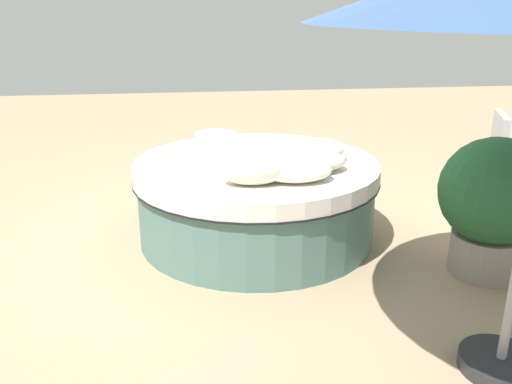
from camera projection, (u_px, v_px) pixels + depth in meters
ground_plane at (256, 236)px, 4.61m from camera, size 16.00×16.00×0.00m
round_bed at (256, 199)px, 4.50m from camera, size 2.02×2.02×0.66m
throw_pillow_0 at (254, 170)px, 3.81m from camera, size 0.49×0.28×0.21m
throw_pillow_1 at (296, 171)px, 3.88m from camera, size 0.53×0.33×0.15m
throw_pillow_2 at (312, 161)px, 4.13m from camera, size 0.51×0.39×0.15m
throw_pillow_3 at (318, 150)px, 4.38m from camera, size 0.43×0.34×0.19m
patio_chair at (510, 162)px, 4.75m from camera, size 0.66×0.67×0.98m
planter at (493, 201)px, 3.80m from camera, size 0.77×0.77×1.02m
side_table at (216, 154)px, 6.16m from camera, size 0.48×0.48×0.50m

